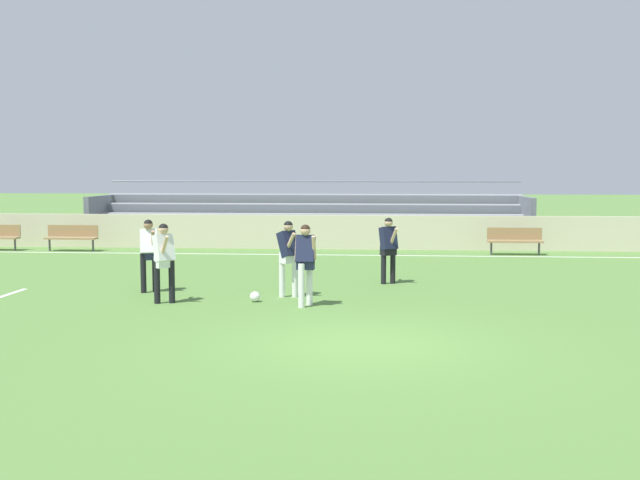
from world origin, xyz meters
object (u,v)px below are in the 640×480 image
Objects in this scene: player_dark_wide_left at (388,245)px; bench_near_wall_gap at (72,235)px; player_dark_overlapping at (288,252)px; soccer_ball at (255,297)px; bleacher_stand at (308,217)px; player_white_wide_right at (164,256)px; player_dark_on_ball at (305,258)px; player_white_dropping_back at (149,249)px; bench_centre_sideline at (515,238)px.

bench_near_wall_gap is at bearing 147.97° from player_dark_wide_left.
player_dark_overlapping reaches higher than soccer_ball.
bleacher_stand is 13.99m from player_white_wide_right.
bench_near_wall_gap is at bearing 134.06° from player_dark_overlapping.
player_dark_on_ball is 3.70m from player_dark_wide_left.
player_white_wide_right is (-2.51, -0.98, -0.00)m from player_dark_overlapping.
player_dark_overlapping reaches higher than player_white_dropping_back.
bleacher_stand reaches higher than player_dark_on_ball.
bench_near_wall_gap is 15.20m from bench_centre_sideline.
bench_centre_sideline is at bearing 53.61° from soccer_ball.
player_white_wide_right is (-3.00, 0.12, -0.00)m from player_dark_on_ball.
player_white_wide_right is at bearing 177.74° from player_dark_on_ball.
player_dark_overlapping is at bearing 113.90° from player_dark_on_ball.
soccer_ball is at bearing -89.36° from bleacher_stand.
player_dark_overlapping is 7.68× the size of soccer_ball.
player_dark_wide_left is at bearing -121.99° from bench_centre_sideline.
bench_centre_sideline is 8.18× the size of soccer_ball.
bench_near_wall_gap is 11.76m from player_white_wide_right.
player_white_wide_right reaches higher than player_white_dropping_back.
player_white_wide_right is at bearing -158.63° from player_dark_overlapping.
bench_centre_sideline is 11.76m from player_dark_on_ball.
player_dark_on_ball is at bearing -84.78° from bleacher_stand.
player_dark_on_ball is (1.28, -14.01, 0.02)m from bleacher_stand.
bleacher_stand is 9.38× the size of bench_centre_sideline.
player_white_dropping_back is (-0.76, 1.40, -0.01)m from player_white_wide_right.
player_dark_on_ball reaches higher than bench_near_wall_gap.
bench_centre_sideline is 1.10× the size of player_dark_wide_left.
player_dark_overlapping is (-6.49, -9.00, 0.46)m from bench_centre_sideline.
player_white_wide_right is (-1.72, -13.89, 0.01)m from bleacher_stand.
player_dark_on_ball reaches higher than player_dark_wide_left.
bench_centre_sideline is (7.28, -3.90, -0.45)m from bleacher_stand.
player_white_dropping_back is (-5.49, -1.75, 0.03)m from player_dark_wide_left.
bleacher_stand is 13.60m from soccer_ball.
bench_centre_sideline is 8.07m from player_dark_wide_left.
player_white_dropping_back is at bearing -101.26° from bleacher_stand.
player_dark_on_ball reaches higher than player_white_wide_right.
bleacher_stand is 12.93m from player_dark_overlapping.
bleacher_stand reaches higher than player_white_dropping_back.
player_white_wide_right reaches higher than player_dark_wide_left.
player_dark_overlapping is (-0.49, 1.10, -0.00)m from player_dark_on_ball.
player_dark_on_ball is 1.00× the size of player_dark_overlapping.
bench_centre_sideline is 1.06× the size of player_dark_on_ball.
player_white_dropping_back reaches higher than soccer_ball.
bleacher_stand is 10.01× the size of player_white_wide_right.
bench_centre_sideline is 11.11m from player_dark_overlapping.
player_dark_on_ball is 7.69× the size of soccer_ball.
bench_centre_sideline is 1.07× the size of player_white_wide_right.
player_dark_on_ball is 1.20m from player_dark_overlapping.
bench_centre_sideline is 12.02m from soccer_ball.
player_white_wide_right reaches higher than bench_centre_sideline.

